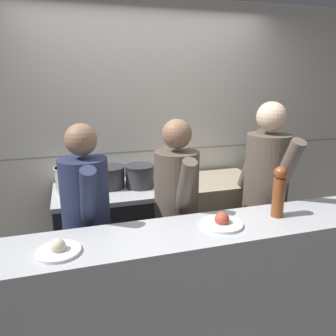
# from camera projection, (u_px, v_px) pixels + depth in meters

# --- Properties ---
(wall_back_tiled) EXTENTS (8.00, 0.06, 2.60)m
(wall_back_tiled) POSITION_uv_depth(u_px,v_px,m) (147.00, 136.00, 3.32)
(wall_back_tiled) COLOR silver
(wall_back_tiled) RESTS_ON ground_plane
(oven_range) EXTENTS (0.92, 0.71, 0.91)m
(oven_range) POSITION_uv_depth(u_px,v_px,m) (109.00, 235.00, 3.04)
(oven_range) COLOR #232326
(oven_range) RESTS_ON ground_plane
(prep_counter) EXTENTS (0.98, 0.65, 0.91)m
(prep_counter) POSITION_uv_depth(u_px,v_px,m) (206.00, 223.00, 3.31)
(prep_counter) COLOR gray
(prep_counter) RESTS_ON ground_plane
(pass_counter) EXTENTS (2.78, 0.45, 0.99)m
(pass_counter) POSITION_uv_depth(u_px,v_px,m) (208.00, 297.00, 2.13)
(pass_counter) COLOR #B7BABF
(pass_counter) RESTS_ON ground_plane
(stock_pot) EXTENTS (0.29, 0.29, 0.23)m
(stock_pot) POSITION_uv_depth(u_px,v_px,m) (72.00, 179.00, 2.81)
(stock_pot) COLOR beige
(stock_pot) RESTS_ON oven_range
(sauce_pot) EXTENTS (0.29, 0.29, 0.20)m
(sauce_pot) POSITION_uv_depth(u_px,v_px,m) (109.00, 176.00, 2.93)
(sauce_pot) COLOR #2D2D33
(sauce_pot) RESTS_ON oven_range
(braising_pot) EXTENTS (0.27, 0.27, 0.20)m
(braising_pot) POSITION_uv_depth(u_px,v_px,m) (140.00, 175.00, 2.95)
(braising_pot) COLOR #2D2D33
(braising_pot) RESTS_ON oven_range
(plated_dish_main) EXTENTS (0.23, 0.23, 0.08)m
(plated_dish_main) POSITION_uv_depth(u_px,v_px,m) (58.00, 250.00, 1.70)
(plated_dish_main) COLOR white
(plated_dish_main) RESTS_ON pass_counter
(plated_dish_appetiser) EXTENTS (0.26, 0.26, 0.09)m
(plated_dish_appetiser) POSITION_uv_depth(u_px,v_px,m) (222.00, 222.00, 2.02)
(plated_dish_appetiser) COLOR white
(plated_dish_appetiser) RESTS_ON pass_counter
(pepper_mill) EXTENTS (0.09, 0.09, 0.34)m
(pepper_mill) POSITION_uv_depth(u_px,v_px,m) (279.00, 191.00, 2.11)
(pepper_mill) COLOR brown
(pepper_mill) RESTS_ON pass_counter
(chef_head_cook) EXTENTS (0.34, 0.70, 1.59)m
(chef_head_cook) POSITION_uv_depth(u_px,v_px,m) (87.00, 225.00, 2.27)
(chef_head_cook) COLOR black
(chef_head_cook) RESTS_ON ground_plane
(chef_sous) EXTENTS (0.34, 0.70, 1.60)m
(chef_sous) POSITION_uv_depth(u_px,v_px,m) (176.00, 214.00, 2.45)
(chef_sous) COLOR black
(chef_sous) RESTS_ON ground_plane
(chef_line) EXTENTS (0.36, 0.74, 1.70)m
(chef_line) POSITION_uv_depth(u_px,v_px,m) (265.00, 196.00, 2.64)
(chef_line) COLOR black
(chef_line) RESTS_ON ground_plane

